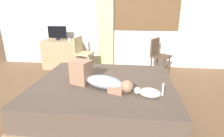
# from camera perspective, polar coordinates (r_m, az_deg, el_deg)

# --- Properties ---
(ground_plane) EXTENTS (16.00, 16.00, 0.00)m
(ground_plane) POSITION_cam_1_polar(r_m,az_deg,el_deg) (3.00, -4.68, -12.05)
(ground_plane) COLOR brown
(back_wall_with_window) EXTENTS (6.40, 0.14, 2.90)m
(back_wall_with_window) POSITION_cam_1_polar(r_m,az_deg,el_deg) (4.86, 0.62, 17.86)
(back_wall_with_window) COLOR silver
(back_wall_with_window) RESTS_ON ground
(bed) EXTENTS (2.10, 1.84, 0.47)m
(bed) POSITION_cam_1_polar(r_m,az_deg,el_deg) (2.81, -2.52, -8.79)
(bed) COLOR #997A56
(bed) RESTS_ON ground
(person_lying) EXTENTS (0.93, 0.53, 0.34)m
(person_lying) POSITION_cam_1_polar(r_m,az_deg,el_deg) (2.52, -4.41, -3.29)
(person_lying) COLOR #8C939E
(person_lying) RESTS_ON bed
(cat) EXTENTS (0.35, 0.16, 0.21)m
(cat) POSITION_cam_1_polar(r_m,az_deg,el_deg) (2.28, 11.49, -7.48)
(cat) COLOR silver
(cat) RESTS_ON bed
(desk) EXTENTS (0.90, 0.56, 0.74)m
(desk) POSITION_cam_1_polar(r_m,az_deg,el_deg) (4.94, -15.60, 4.50)
(desk) COLOR #997A56
(desk) RESTS_ON ground
(tv_monitor) EXTENTS (0.48, 0.10, 0.35)m
(tv_monitor) POSITION_cam_1_polar(r_m,az_deg,el_deg) (4.87, -16.98, 10.80)
(tv_monitor) COLOR black
(tv_monitor) RESTS_ON desk
(cup) EXTENTS (0.07, 0.07, 0.08)m
(cup) POSITION_cam_1_polar(r_m,az_deg,el_deg) (4.65, -13.40, 8.96)
(cup) COLOR white
(cup) RESTS_ON desk
(chair_by_desk) EXTENTS (0.46, 0.46, 0.86)m
(chair_by_desk) POSITION_cam_1_polar(r_m,az_deg,el_deg) (4.50, -9.55, 5.38)
(chair_by_desk) COLOR tan
(chair_by_desk) RESTS_ON ground
(chair_spare) EXTENTS (0.53, 0.53, 0.86)m
(chair_spare) POSITION_cam_1_polar(r_m,az_deg,el_deg) (4.35, 14.48, 4.58)
(chair_spare) COLOR #4C3828
(chair_spare) RESTS_ON ground
(curtain_left) EXTENTS (0.44, 0.06, 2.40)m
(curtain_left) POSITION_cam_1_polar(r_m,az_deg,el_deg) (4.78, -2.25, 14.79)
(curtain_left) COLOR #ADCC75
(curtain_left) RESTS_ON ground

